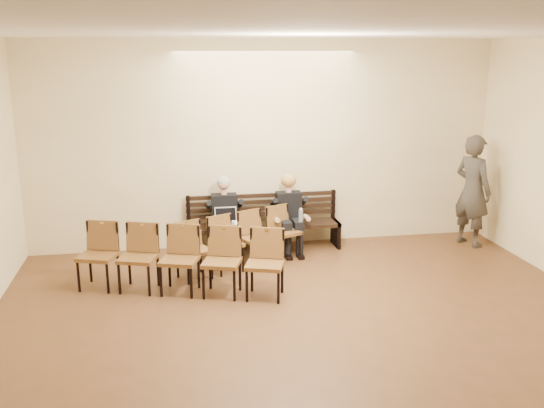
% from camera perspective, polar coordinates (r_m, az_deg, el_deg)
% --- Properties ---
extents(ground, '(10.00, 10.00, 0.00)m').
position_cam_1_polar(ground, '(6.30, 7.29, -17.69)').
color(ground, brown).
rests_on(ground, ground).
extents(room_walls, '(8.02, 10.01, 3.51)m').
position_cam_1_polar(room_walls, '(6.15, 5.86, 6.86)').
color(room_walls, '#FCE8B5').
rests_on(room_walls, ground).
extents(bench, '(2.60, 0.90, 0.45)m').
position_cam_1_polar(bench, '(10.34, -0.73, -3.11)').
color(bench, black).
rests_on(bench, ground).
extents(seated_man, '(0.52, 0.73, 1.26)m').
position_cam_1_polar(seated_man, '(10.02, -4.45, -1.30)').
color(seated_man, black).
rests_on(seated_man, ground).
extents(seated_woman, '(0.52, 0.72, 1.21)m').
position_cam_1_polar(seated_woman, '(10.19, 1.67, -1.16)').
color(seated_woman, black).
rests_on(seated_woman, ground).
extents(laptop, '(0.41, 0.35, 0.26)m').
position_cam_1_polar(laptop, '(9.81, -4.28, -1.93)').
color(laptop, silver).
rests_on(laptop, bench).
extents(water_bottle, '(0.09, 0.09, 0.24)m').
position_cam_1_polar(water_bottle, '(9.95, 2.72, -1.75)').
color(water_bottle, silver).
rests_on(water_bottle, bench).
extents(bag, '(0.44, 0.32, 0.30)m').
position_cam_1_polar(bag, '(10.32, -0.48, -3.56)').
color(bag, black).
rests_on(bag, ground).
extents(passerby, '(0.81, 0.96, 2.23)m').
position_cam_1_polar(passerby, '(10.93, 18.41, 1.95)').
color(passerby, '#3A3530').
rests_on(passerby, ground).
extents(chair_row_front, '(2.09, 1.29, 0.86)m').
position_cam_1_polar(chair_row_front, '(9.45, -2.91, -3.53)').
color(chair_row_front, brown).
rests_on(chair_row_front, ground).
extents(chair_row_back, '(2.92, 1.42, 0.95)m').
position_cam_1_polar(chair_row_back, '(8.57, -8.71, -5.28)').
color(chair_row_back, brown).
rests_on(chair_row_back, ground).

